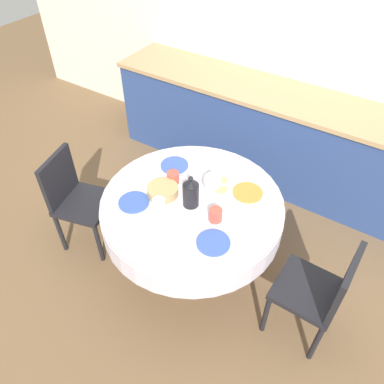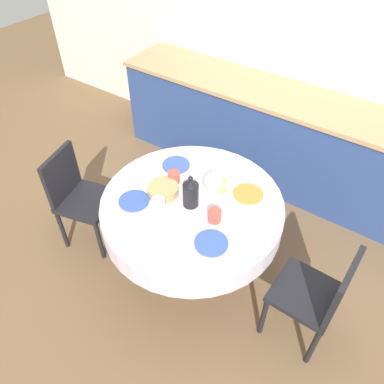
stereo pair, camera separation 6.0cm
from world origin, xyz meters
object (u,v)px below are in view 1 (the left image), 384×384
Objects in this scene: coffee_carafe at (191,193)px; teapot at (212,181)px; chair_right at (76,197)px.

teapot is at bearing 77.07° from coffee_carafe.
coffee_carafe is (0.96, 0.21, 0.37)m from chair_right.
chair_right is at bearing -167.50° from coffee_carafe.
coffee_carafe reaches higher than chair_right.
coffee_carafe is 1.33× the size of teapot.
teapot reaches higher than chair_right.
teapot is (0.05, 0.20, -0.03)m from coffee_carafe.
coffee_carafe is 0.21m from teapot.
coffee_carafe is at bearing -102.93° from teapot.
chair_right is 1.04m from coffee_carafe.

